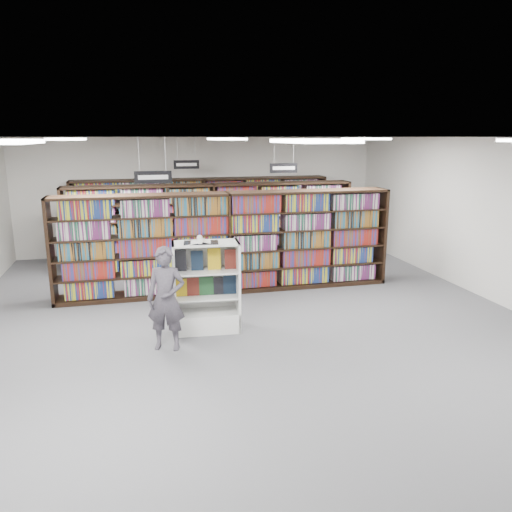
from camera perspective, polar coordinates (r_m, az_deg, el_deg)
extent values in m
plane|color=#4D4E52|center=(8.84, -0.78, -7.78)|extent=(12.00, 12.00, 0.00)
cube|color=silver|center=(8.24, -0.85, 13.45)|extent=(10.00, 12.00, 0.10)
cube|color=silver|center=(14.24, -6.24, 6.93)|extent=(10.00, 0.10, 3.20)
cube|color=silver|center=(3.17, 25.58, -18.36)|extent=(10.00, 0.10, 3.20)
cube|color=silver|center=(10.66, 26.44, 3.41)|extent=(0.10, 12.00, 3.20)
cube|color=black|center=(10.42, -3.25, 1.53)|extent=(7.00, 0.60, 2.10)
cube|color=maroon|center=(10.42, -3.25, 1.53)|extent=(6.88, 0.42, 1.98)
cube|color=black|center=(12.36, -4.94, 3.39)|extent=(7.00, 0.60, 2.10)
cube|color=maroon|center=(12.36, -4.94, 3.39)|extent=(6.88, 0.42, 1.98)
cube|color=black|center=(14.02, -6.02, 4.56)|extent=(7.00, 0.60, 2.10)
cube|color=maroon|center=(14.02, -6.02, 4.56)|extent=(6.88, 0.42, 1.98)
cylinder|color=#B2B2B7|center=(9.04, -13.26, 11.26)|extent=(0.01, 0.01, 0.58)
cylinder|color=#B2B2B7|center=(9.05, -10.33, 11.40)|extent=(0.01, 0.01, 0.58)
cube|color=black|center=(9.06, -11.67, 8.81)|extent=(0.65, 0.02, 0.22)
cube|color=white|center=(9.05, -11.67, 8.81)|extent=(0.52, 0.00, 0.08)
cylinder|color=#B2B2B7|center=(11.46, 2.09, 12.00)|extent=(0.01, 0.01, 0.58)
cylinder|color=#B2B2B7|center=(11.59, 4.31, 11.98)|extent=(0.01, 0.01, 0.58)
cube|color=black|center=(11.54, 3.18, 10.01)|extent=(0.65, 0.02, 0.22)
cube|color=white|center=(11.53, 3.20, 10.00)|extent=(0.52, 0.00, 0.08)
cylinder|color=#B2B2B7|center=(13.08, -9.02, 12.02)|extent=(0.01, 0.01, 0.58)
cylinder|color=#B2B2B7|center=(13.13, -7.00, 12.09)|extent=(0.01, 0.01, 0.58)
cube|color=black|center=(13.12, -7.95, 10.31)|extent=(0.65, 0.02, 0.22)
cube|color=white|center=(13.11, -7.95, 10.31)|extent=(0.52, 0.00, 0.08)
cube|color=white|center=(5.35, 6.49, 12.93)|extent=(0.60, 1.20, 0.04)
cube|color=white|center=(10.10, -20.82, 12.37)|extent=(0.60, 1.20, 0.04)
cube|color=white|center=(10.20, -3.41, 13.21)|extent=(0.60, 1.20, 0.04)
cube|color=white|center=(11.13, 12.37, 12.95)|extent=(0.60, 1.20, 0.04)
cube|color=white|center=(8.56, -5.59, -7.39)|extent=(1.13, 0.62, 0.33)
cube|color=white|center=(8.35, -9.28, -3.69)|extent=(0.08, 0.55, 1.53)
cube|color=white|center=(8.42, -2.10, -3.38)|extent=(0.08, 0.55, 1.53)
cube|color=white|center=(8.61, -5.80, -3.05)|extent=(1.09, 0.11, 1.53)
cube|color=white|center=(8.18, -5.80, 1.48)|extent=(1.13, 0.62, 0.03)
cube|color=white|center=(8.42, -5.65, -4.61)|extent=(1.04, 0.57, 0.02)
cube|color=white|center=(8.29, -5.72, -1.74)|extent=(1.04, 0.57, 0.02)
cube|color=black|center=(8.28, -8.71, -0.59)|extent=(0.22, 0.09, 0.33)
cube|color=black|center=(8.29, -6.75, -0.52)|extent=(0.22, 0.09, 0.33)
cube|color=gold|center=(8.31, -4.80, -0.44)|extent=(0.22, 0.09, 0.33)
cube|color=maroon|center=(8.33, -2.86, -0.36)|extent=(0.22, 0.09, 0.33)
cube|color=gold|center=(8.40, -8.47, -3.55)|extent=(0.24, 0.08, 0.31)
cube|color=maroon|center=(8.41, -7.08, -3.49)|extent=(0.24, 0.08, 0.31)
cube|color=#1C4E26|center=(8.42, -5.70, -3.44)|extent=(0.24, 0.08, 0.31)
cube|color=black|center=(8.43, -4.33, -3.37)|extent=(0.24, 0.08, 0.31)
cube|color=black|center=(8.45, -2.96, -3.31)|extent=(0.24, 0.08, 0.31)
cube|color=black|center=(8.13, -6.31, 1.54)|extent=(0.59, 0.39, 0.01)
cube|color=white|center=(8.11, -7.23, 1.56)|extent=(0.28, 0.32, 0.05)
cube|color=white|center=(8.14, -5.39, 1.66)|extent=(0.28, 0.32, 0.07)
cylinder|color=white|center=(8.11, -6.46, 1.89)|extent=(0.13, 0.29, 0.10)
imported|color=#48424C|center=(7.72, -10.24, -4.84)|extent=(0.68, 0.54, 1.61)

